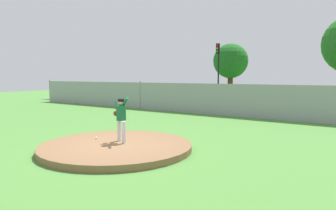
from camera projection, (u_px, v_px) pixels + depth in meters
name	position (u px, v px, depth m)	size (l,w,h in m)	color
ground_plane	(204.00, 126.00, 14.81)	(80.00, 80.00, 0.00)	#4C8438
asphalt_strip	(261.00, 110.00, 21.72)	(44.00, 7.00, 0.01)	#2B2B2D
pitchers_mound	(117.00, 147.00, 9.92)	(4.93, 4.93, 0.21)	brown
pitcher_youth	(121.00, 116.00, 10.09)	(0.81, 0.33, 1.53)	silver
baseball	(96.00, 138.00, 10.66)	(0.07, 0.07, 0.07)	white
chainlink_fence	(237.00, 100.00, 17.97)	(37.58, 0.07, 2.05)	gray
parked_car_champagne	(241.00, 98.00, 22.87)	(1.90, 4.61, 1.67)	tan
parked_car_slate	(144.00, 94.00, 27.38)	(2.11, 4.27, 1.68)	slate
traffic_light_near	(218.00, 63.00, 27.85)	(0.28, 0.46, 5.38)	black
tree_leaning_west	(231.00, 61.00, 33.31)	(3.81, 3.81, 5.98)	#4C331E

